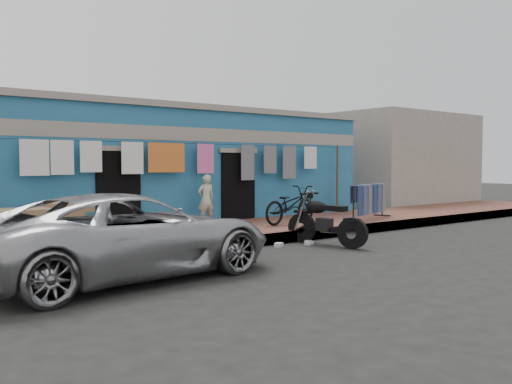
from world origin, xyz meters
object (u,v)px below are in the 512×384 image
bicycle (290,201)px  charpoy (47,223)px  jeans_rack (369,201)px  motorcycle (326,219)px  car (129,234)px  seated_person (206,199)px

bicycle → charpoy: size_ratio=0.83×
bicycle → jeans_rack: (2.60, -0.37, -0.10)m
bicycle → motorcycle: (-0.70, -1.98, -0.27)m
car → charpoy: (-0.31, 3.08, -0.08)m
bicycle → jeans_rack: bicycle is taller
jeans_rack → bicycle: bearing=172.0°
car → jeans_rack: 8.42m
jeans_rack → seated_person: bearing=158.4°
seated_person → jeans_rack: bearing=162.7°
bicycle → charpoy: (-5.87, 0.62, -0.23)m
car → seated_person: seated_person is taller
seated_person → bicycle: seated_person is taller
charpoy → jeans_rack: 8.53m
car → jeans_rack: car is taller
seated_person → motorcycle: seated_person is taller
seated_person → charpoy: bearing=13.9°
motorcycle → charpoy: bearing=146.7°
car → bicycle: (5.55, 2.46, 0.15)m
motorcycle → charpoy: size_ratio=0.82×
motorcycle → jeans_rack: size_ratio=0.87×
car → charpoy: size_ratio=2.21×
charpoy → jeans_rack: size_ratio=1.06×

